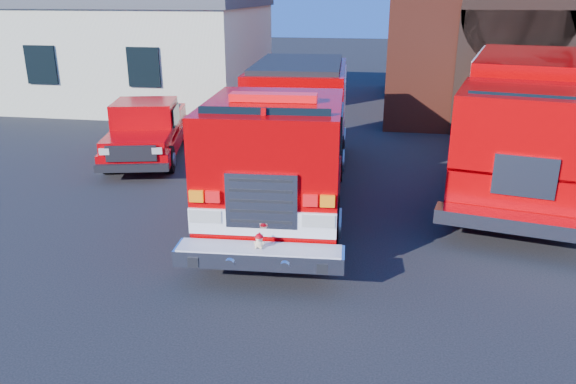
% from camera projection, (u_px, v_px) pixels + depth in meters
% --- Properties ---
extents(ground, '(100.00, 100.00, 0.00)m').
position_uv_depth(ground, '(298.00, 234.00, 11.13)').
color(ground, black).
rests_on(ground, ground).
extents(parking_stripe_far, '(0.12, 3.00, 0.01)m').
position_uv_depth(parking_stripe_far, '(552.00, 154.00, 16.56)').
color(parking_stripe_far, '#DDC10B').
rests_on(parking_stripe_far, ground).
extents(side_building, '(10.20, 8.20, 4.35)m').
position_uv_depth(side_building, '(138.00, 49.00, 23.91)').
color(side_building, beige).
rests_on(side_building, ground).
extents(fire_engine, '(3.16, 9.37, 2.84)m').
position_uv_depth(fire_engine, '(290.00, 132.00, 12.95)').
color(fire_engine, black).
rests_on(fire_engine, ground).
extents(pickup_truck, '(2.94, 5.34, 1.65)m').
position_uv_depth(pickup_truck, '(148.00, 130.00, 16.14)').
color(pickup_truck, black).
rests_on(pickup_truck, ground).
extents(secondary_truck, '(4.65, 9.56, 2.98)m').
position_uv_depth(secondary_truck, '(527.00, 116.00, 13.85)').
color(secondary_truck, black).
rests_on(secondary_truck, ground).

